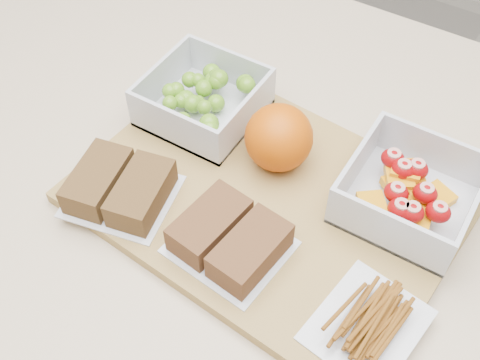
{
  "coord_description": "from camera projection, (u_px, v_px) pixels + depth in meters",
  "views": [
    {
      "loc": [
        0.22,
        -0.36,
        1.47
      ],
      "look_at": [
        -0.01,
        0.01,
        0.93
      ],
      "focal_mm": 45.0,
      "sensor_mm": 36.0,
      "label": 1
    }
  ],
  "objects": [
    {
      "name": "counter",
      "position": [
        243.0,
        360.0,
        1.06
      ],
      "size": [
        1.2,
        0.9,
        0.9
      ],
      "primitive_type": "cube",
      "color": "beige",
      "rests_on": "ground"
    },
    {
      "name": "cutting_board",
      "position": [
        266.0,
        201.0,
        0.7
      ],
      "size": [
        0.44,
        0.33,
        0.02
      ],
      "primitive_type": "cube",
      "rotation": [
        0.0,
        0.0,
        -0.09
      ],
      "color": "#A17F42",
      "rests_on": "counter"
    },
    {
      "name": "grape_container",
      "position": [
        205.0,
        99.0,
        0.77
      ],
      "size": [
        0.13,
        0.13,
        0.06
      ],
      "color": "silver",
      "rests_on": "cutting_board"
    },
    {
      "name": "fruit_container",
      "position": [
        409.0,
        194.0,
        0.67
      ],
      "size": [
        0.14,
        0.14,
        0.06
      ],
      "color": "silver",
      "rests_on": "cutting_board"
    },
    {
      "name": "orange",
      "position": [
        279.0,
        138.0,
        0.7
      ],
      "size": [
        0.08,
        0.08,
        0.08
      ],
      "primitive_type": "sphere",
      "color": "#C74F04",
      "rests_on": "cutting_board"
    },
    {
      "name": "sandwich_bag_left",
      "position": [
        120.0,
        187.0,
        0.68
      ],
      "size": [
        0.14,
        0.13,
        0.04
      ],
      "color": "silver",
      "rests_on": "cutting_board"
    },
    {
      "name": "sandwich_bag_center",
      "position": [
        230.0,
        238.0,
        0.64
      ],
      "size": [
        0.13,
        0.12,
        0.04
      ],
      "color": "silver",
      "rests_on": "cutting_board"
    },
    {
      "name": "pretzel_bag",
      "position": [
        369.0,
        320.0,
        0.59
      ],
      "size": [
        0.11,
        0.13,
        0.03
      ],
      "color": "silver",
      "rests_on": "cutting_board"
    }
  ]
}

